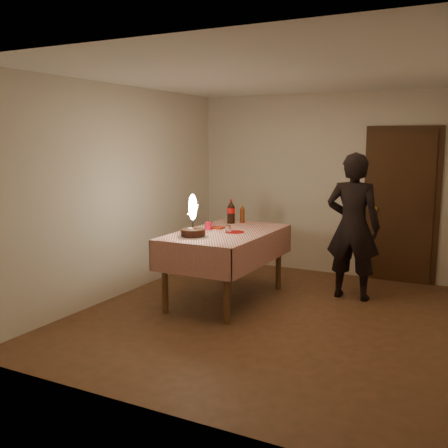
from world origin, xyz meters
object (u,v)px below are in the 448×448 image
(birthday_cake, at_px, (193,226))
(photographer, at_px, (353,226))
(dining_table, at_px, (226,241))
(clear_cup, at_px, (228,229))
(red_plate, at_px, (235,232))
(cola_bottle, at_px, (231,212))
(red_cup, at_px, (208,226))
(amber_bottle_left, at_px, (242,214))

(birthday_cake, relative_size, photographer, 0.27)
(birthday_cake, bearing_deg, photographer, 40.29)
(dining_table, relative_size, clear_cup, 19.11)
(red_plate, bearing_deg, cola_bottle, 120.82)
(dining_table, relative_size, photographer, 0.96)
(birthday_cake, xyz_separation_m, red_plate, (0.30, 0.48, -0.12))
(red_cup, distance_m, clear_cup, 0.33)
(dining_table, distance_m, red_cup, 0.29)
(birthday_cake, bearing_deg, red_plate, 57.75)
(clear_cup, relative_size, photographer, 0.05)
(cola_bottle, bearing_deg, clear_cup, -65.94)
(clear_cup, height_order, photographer, photographer)
(dining_table, distance_m, photographer, 1.56)
(dining_table, xyz_separation_m, amber_bottle_left, (-0.12, 0.71, 0.23))
(cola_bottle, relative_size, amber_bottle_left, 1.25)
(red_plate, bearing_deg, birthday_cake, -122.25)
(red_plate, bearing_deg, clear_cup, -117.12)
(dining_table, xyz_separation_m, photographer, (1.33, 0.80, 0.16))
(birthday_cake, xyz_separation_m, photographer, (1.50, 1.27, -0.07))
(birthday_cake, bearing_deg, red_cup, 97.83)
(dining_table, relative_size, birthday_cake, 3.56)
(birthday_cake, distance_m, red_plate, 0.57)
(clear_cup, bearing_deg, dining_table, 129.84)
(red_plate, height_order, cola_bottle, cola_bottle)
(red_cup, bearing_deg, birthday_cake, -82.17)
(dining_table, height_order, photographer, photographer)
(birthday_cake, xyz_separation_m, red_cup, (-0.07, 0.48, -0.07))
(dining_table, bearing_deg, amber_bottle_left, 99.75)
(red_cup, bearing_deg, dining_table, -1.01)
(birthday_cake, distance_m, photographer, 1.97)
(amber_bottle_left, bearing_deg, photographer, 3.53)
(birthday_cake, bearing_deg, clear_cup, 56.59)
(dining_table, bearing_deg, red_plate, 0.63)
(dining_table, height_order, clear_cup, clear_cup)
(cola_bottle, bearing_deg, red_plate, -59.18)
(red_cup, relative_size, amber_bottle_left, 0.39)
(red_plate, height_order, photographer, photographer)
(clear_cup, distance_m, photographer, 1.54)
(clear_cup, relative_size, amber_bottle_left, 0.35)
(amber_bottle_left, bearing_deg, red_plate, -70.92)
(clear_cup, height_order, cola_bottle, cola_bottle)
(photographer, bearing_deg, dining_table, -148.90)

